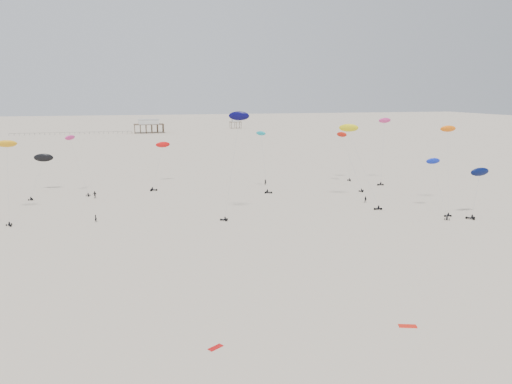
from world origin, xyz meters
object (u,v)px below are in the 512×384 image
object	(u,v)px
pavilion_small	(236,124)
rig_0	(349,136)
rig_7	(448,147)
spectator_0	(96,222)
rig_4	(7,157)
pavilion_main	(149,127)

from	to	relation	value
pavilion_small	rig_0	world-z (taller)	rig_0
rig_7	spectator_0	bearing A→B (deg)	80.42
rig_4	spectator_0	world-z (taller)	rig_4
pavilion_main	rig_7	bearing A→B (deg)	-76.92
pavilion_small	rig_7	size ratio (longest dim) A/B	0.40
pavilion_main	rig_0	size ratio (longest dim) A/B	1.12
pavilion_small	spectator_0	world-z (taller)	pavilion_small
rig_4	rig_7	world-z (taller)	rig_7
pavilion_main	pavilion_small	size ratio (longest dim) A/B	2.33
rig_0	rig_4	bearing A→B (deg)	17.57
pavilion_main	spectator_0	distance (m)	253.31
rig_4	pavilion_main	bearing A→B (deg)	-125.39
spectator_0	rig_4	bearing A→B (deg)	25.09
pavilion_main	rig_7	xyz separation A→B (m)	(60.07, -258.63, 11.03)
rig_7	pavilion_small	bearing A→B (deg)	-7.13
pavilion_small	rig_7	xyz separation A→B (m)	(-9.93, -288.63, 11.77)
pavilion_main	rig_0	distance (m)	223.72
rig_0	rig_4	size ratio (longest dim) A/B	0.95
rig_4	spectator_0	distance (m)	26.25
pavilion_main	spectator_0	bearing A→B (deg)	-95.53
rig_0	rig_7	distance (m)	42.13
pavilion_small	pavilion_main	bearing A→B (deg)	-156.80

